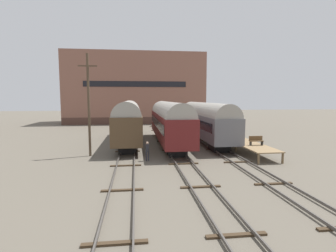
% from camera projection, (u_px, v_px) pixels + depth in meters
% --- Properties ---
extents(ground_plane, '(200.00, 200.00, 0.00)m').
position_uv_depth(ground_plane, '(178.00, 157.00, 25.63)').
color(ground_plane, '#60594C').
extents(track_left, '(2.60, 60.00, 0.26)m').
position_uv_depth(track_left, '(127.00, 157.00, 25.00)').
color(track_left, '#4C4742').
rests_on(track_left, ground).
extents(track_middle, '(2.60, 60.00, 0.26)m').
position_uv_depth(track_middle, '(178.00, 155.00, 25.61)').
color(track_middle, '#4C4742').
rests_on(track_middle, ground).
extents(track_right, '(2.60, 60.00, 0.26)m').
position_uv_depth(track_right, '(227.00, 154.00, 26.22)').
color(track_right, '#4C4742').
rests_on(track_right, ground).
extents(train_car_grey, '(3.10, 18.01, 5.14)m').
position_uv_depth(train_car_grey, '(205.00, 120.00, 34.03)').
color(train_car_grey, black).
rests_on(train_car_grey, ground).
extents(train_car_maroon, '(3.12, 18.59, 5.27)m').
position_uv_depth(train_car_maroon, '(169.00, 120.00, 32.02)').
color(train_car_maroon, black).
rests_on(train_car_maroon, ground).
extents(train_car_brown, '(3.12, 17.70, 5.37)m').
position_uv_depth(train_car_brown, '(129.00, 119.00, 33.03)').
color(train_car_brown, black).
rests_on(train_car_brown, ground).
extents(station_platform, '(2.52, 10.69, 1.04)m').
position_uv_depth(station_platform, '(246.00, 143.00, 27.77)').
color(station_platform, '#8C704C').
rests_on(station_platform, ground).
extents(bench, '(1.40, 0.40, 0.91)m').
position_uv_depth(bench, '(256.00, 140.00, 26.02)').
color(bench, brown).
rests_on(bench, station_platform).
extents(person_worker, '(0.32, 0.32, 1.78)m').
position_uv_depth(person_worker, '(147.00, 149.00, 23.79)').
color(person_worker, '#282833').
rests_on(person_worker, ground).
extents(utility_pole, '(1.80, 0.24, 9.97)m').
position_uv_depth(utility_pole, '(89.00, 104.00, 25.41)').
color(utility_pole, '#473828').
rests_on(utility_pole, ground).
extents(warehouse_building, '(31.42, 11.55, 15.92)m').
position_uv_depth(warehouse_building, '(136.00, 89.00, 62.16)').
color(warehouse_building, '#4F342A').
rests_on(warehouse_building, ground).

